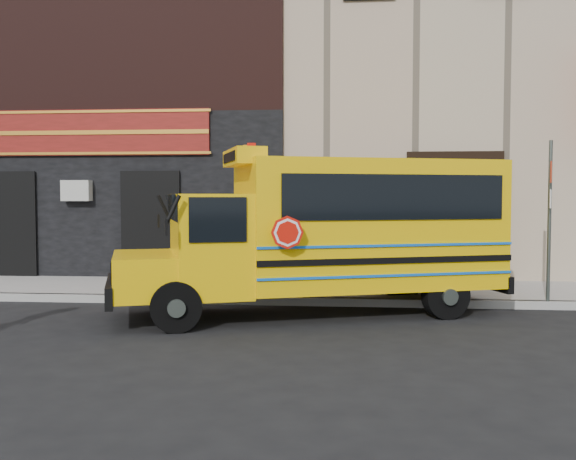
{
  "coord_description": "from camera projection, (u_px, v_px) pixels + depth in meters",
  "views": [
    {
      "loc": [
        1.51,
        -9.71,
        2.11
      ],
      "look_at": [
        0.45,
        1.85,
        1.5
      ],
      "focal_mm": 40.0,
      "sensor_mm": 36.0,
      "label": 1
    }
  ],
  "objects": [
    {
      "name": "ground",
      "position": [
        248.0,
        333.0,
        9.91
      ],
      "size": [
        120.0,
        120.0,
        0.0
      ],
      "primitive_type": "plane",
      "color": "black",
      "rests_on": "ground"
    },
    {
      "name": "curb",
      "position": [
        269.0,
        301.0,
        12.49
      ],
      "size": [
        40.0,
        0.2,
        0.15
      ],
      "primitive_type": "cube",
      "color": "gray",
      "rests_on": "ground"
    },
    {
      "name": "sidewalk",
      "position": [
        277.0,
        290.0,
        13.98
      ],
      "size": [
        40.0,
        3.0,
        0.15
      ],
      "primitive_type": "cube",
      "color": "gray",
      "rests_on": "ground"
    },
    {
      "name": "building",
      "position": [
        297.0,
        68.0,
        19.99
      ],
      "size": [
        20.0,
        10.7,
        12.0
      ],
      "color": "tan",
      "rests_on": "sidewalk"
    },
    {
      "name": "school_bus",
      "position": [
        331.0,
        230.0,
        11.48
      ],
      "size": [
        7.22,
        4.27,
        2.92
      ],
      "color": "black",
      "rests_on": "ground"
    },
    {
      "name": "sign_pole",
      "position": [
        550.0,
        217.0,
        11.88
      ],
      "size": [
        0.09,
        0.27,
        3.15
      ],
      "color": "#424A44",
      "rests_on": "ground"
    }
  ]
}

